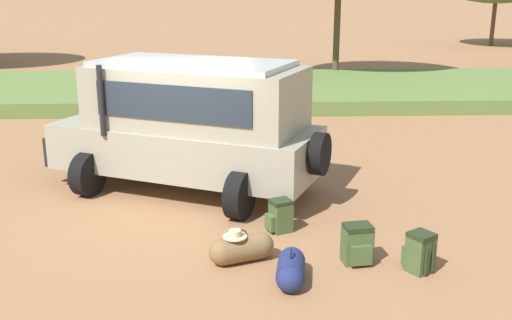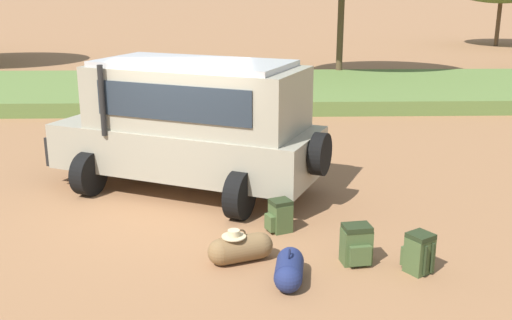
{
  "view_description": "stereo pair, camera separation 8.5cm",
  "coord_description": "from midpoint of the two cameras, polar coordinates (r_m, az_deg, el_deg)",
  "views": [
    {
      "loc": [
        0.96,
        -10.0,
        3.73
      ],
      "look_at": [
        1.32,
        -0.68,
        1.0
      ],
      "focal_mm": 42.0,
      "sensor_mm": 36.0,
      "label": 1
    },
    {
      "loc": [
        1.04,
        -10.0,
        3.73
      ],
      "look_at": [
        1.32,
        -0.68,
        1.0
      ],
      "focal_mm": 42.0,
      "sensor_mm": 36.0,
      "label": 2
    }
  ],
  "objects": [
    {
      "name": "ground_plane",
      "position": [
        10.72,
        -7.47,
        -4.18
      ],
      "size": [
        320.0,
        320.0,
        0.0
      ],
      "primitive_type": "plane",
      "color": "#936642"
    },
    {
      "name": "backpack_cluster_center",
      "position": [
        9.43,
        2.06,
        -5.35
      ],
      "size": [
        0.45,
        0.4,
        0.52
      ],
      "color": "#42562D",
      "rests_on": "ground_plane"
    },
    {
      "name": "backpack_near_rear_wheel",
      "position": [
        8.43,
        15.03,
        -8.5
      ],
      "size": [
        0.43,
        0.46,
        0.56
      ],
      "color": "#42562D",
      "rests_on": "ground_plane"
    },
    {
      "name": "grass_bank",
      "position": [
        21.02,
        -4.98,
        6.66
      ],
      "size": [
        120.0,
        7.0,
        0.44
      ],
      "color": "#5B7538",
      "rests_on": "ground_plane"
    },
    {
      "name": "duffel_bag_low_black_case",
      "position": [
        8.46,
        -1.68,
        -8.4
      ],
      "size": [
        0.92,
        0.58,
        0.48
      ],
      "color": "brown",
      "rests_on": "ground_plane"
    },
    {
      "name": "backpack_beside_front_wheel",
      "position": [
        8.49,
        9.35,
        -7.95
      ],
      "size": [
        0.43,
        0.43,
        0.56
      ],
      "color": "#42562D",
      "rests_on": "ground_plane"
    },
    {
      "name": "safari_vehicle",
      "position": [
        11.08,
        -6.52,
        3.51
      ],
      "size": [
        5.37,
        3.86,
        2.44
      ],
      "color": "gray",
      "rests_on": "ground_plane"
    },
    {
      "name": "duffel_bag_soft_canvas",
      "position": [
        7.92,
        3.02,
        -10.34
      ],
      "size": [
        0.44,
        0.89,
        0.47
      ],
      "color": "navy",
      "rests_on": "ground_plane"
    }
  ]
}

